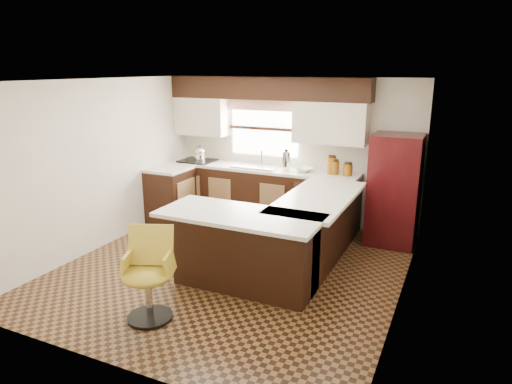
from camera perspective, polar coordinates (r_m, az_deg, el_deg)
The scene contains 30 objects.
floor at distance 6.05m, azimuth -3.09°, elevation -9.60°, with size 4.40×4.40×0.00m, color #49301A.
ceiling at distance 5.48m, azimuth -3.46°, elevation 13.77°, with size 4.40×4.40×0.00m, color silver.
wall_back at distance 7.62m, azimuth 4.55°, elevation 5.12°, with size 4.40×4.40×0.00m, color beige.
wall_front at distance 3.93m, azimuth -18.53°, elevation -5.59°, with size 4.40×4.40×0.00m, color beige.
wall_left at distance 6.87m, azimuth -18.96°, elevation 3.19°, with size 4.40×4.40×0.00m, color beige.
wall_right at distance 5.04m, azimuth 18.32°, elevation -0.98°, with size 4.40×4.40×0.00m, color beige.
base_cab_back at distance 7.68m, azimuth 0.50°, elevation -0.49°, with size 3.30×0.60×0.90m, color black.
base_cab_left at distance 7.79m, azimuth -10.59°, elevation -0.53°, with size 0.60×0.70×0.90m, color black.
counter_back at distance 7.57m, azimuth 0.51°, elevation 2.95°, with size 3.30×0.60×0.04m, color silver.
counter_left at distance 7.68m, azimuth -10.76°, elevation 2.86°, with size 0.60×0.70×0.04m, color silver.
soffit at distance 7.49m, azimuth 1.29°, elevation 12.85°, with size 3.40×0.35×0.36m, color black.
upper_cab_left at distance 8.09m, azimuth -6.78°, elevation 9.39°, with size 0.94×0.35×0.64m, color beige.
upper_cab_right at distance 7.17m, azimuth 9.30°, elevation 8.53°, with size 1.14×0.35×0.64m, color beige.
window_pane at distance 7.73m, azimuth 1.04°, elevation 7.94°, with size 1.20×0.02×0.90m, color white.
valance at distance 7.65m, azimuth 0.93°, elevation 10.80°, with size 1.30×0.06×0.18m, color #D19B93.
sink at distance 7.56m, azimuth 0.10°, elevation 3.24°, with size 0.75×0.45×0.03m, color #B2B2B7.
dishwasher at distance 7.09m, azimuth 6.94°, elevation -2.14°, with size 0.58×0.03×0.78m, color black.
cooktop at distance 8.10m, azimuth -7.33°, elevation 3.91°, with size 0.58×0.50×0.03m, color black.
peninsula_long at distance 6.09m, azimuth 7.18°, elevation -4.94°, with size 0.60×1.95×0.90m, color black.
peninsula_return at distance 5.43m, azimuth -1.36°, elevation -7.42°, with size 1.65×0.60×0.90m, color black.
counter_pen_long at distance 5.93m, azimuth 7.79°, elevation -0.72°, with size 0.84×1.95×0.04m, color silver.
counter_pen_return at distance 5.19m, azimuth -2.03°, elevation -2.93°, with size 1.89×0.84×0.04m, color silver.
refrigerator at distance 6.95m, azimuth 16.91°, elevation 0.24°, with size 0.70×0.67×1.63m, color #3A090C.
bar_chair at distance 4.87m, azimuth -13.43°, elevation -10.20°, with size 0.52×0.52×0.97m, color gold, non-canonical shape.
kettle at distance 8.04m, azimuth -6.98°, elevation 4.87°, with size 0.19×0.19×0.26m, color silver, non-canonical shape.
percolator at distance 7.36m, azimuth 3.79°, elevation 3.94°, with size 0.14×0.14×0.30m, color silver.
mixing_bowl at distance 7.28m, azimuth 6.05°, elevation 2.81°, with size 0.27×0.27×0.07m, color white.
canister_large at distance 7.15m, azimuth 9.43°, elevation 3.27°, with size 0.14×0.14×0.26m, color brown.
canister_med at distance 7.15m, azimuth 9.79°, elevation 3.00°, with size 0.14×0.14×0.20m, color brown.
canister_small at distance 7.10m, azimuth 11.42°, elevation 2.74°, with size 0.14×0.14×0.18m, color brown.
Camera 1 is at (2.59, -4.83, 2.56)m, focal length 32.00 mm.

